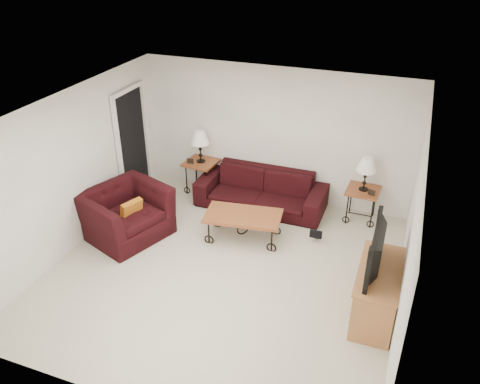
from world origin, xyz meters
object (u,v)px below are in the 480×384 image
(lamp_right, at_px, (366,174))
(television, at_px, (383,250))
(side_table_right, at_px, (361,205))
(tv_stand, at_px, (377,292))
(sofa, at_px, (261,190))
(side_table_left, at_px, (202,176))
(armchair, at_px, (126,213))
(lamp_left, at_px, (200,146))
(coffee_table, at_px, (243,227))
(backpack, at_px, (317,229))

(lamp_right, height_order, television, television)
(side_table_right, xyz_separation_m, tv_stand, (0.53, -2.35, 0.07))
(sofa, bearing_deg, side_table_left, 171.96)
(sofa, bearing_deg, side_table_right, 5.76)
(lamp_right, xyz_separation_m, television, (0.51, -2.35, 0.14))
(armchair, distance_m, tv_stand, 4.14)
(lamp_left, bearing_deg, tv_stand, -33.22)
(side_table_left, distance_m, lamp_left, 0.63)
(television, bearing_deg, armchair, -96.92)
(sofa, distance_m, lamp_right, 1.88)
(lamp_left, bearing_deg, armchair, -105.62)
(side_table_left, bearing_deg, side_table_right, 0.00)
(coffee_table, bearing_deg, lamp_left, 136.11)
(sofa, xyz_separation_m, armchair, (-1.79, -1.67, 0.07))
(lamp_right, distance_m, coffee_table, 2.25)
(lamp_left, distance_m, lamp_right, 3.06)
(sofa, distance_m, tv_stand, 3.17)
(side_table_left, distance_m, television, 4.33)
(tv_stand, bearing_deg, side_table_right, 102.71)
(television, bearing_deg, backpack, -143.70)
(lamp_right, xyz_separation_m, armchair, (-3.58, -1.85, -0.49))
(side_table_left, xyz_separation_m, lamp_right, (3.06, 0.00, 0.59))
(coffee_table, xyz_separation_m, backpack, (1.15, 0.41, -0.03))
(side_table_left, relative_size, backpack, 1.57)
(television, relative_size, backpack, 2.74)
(lamp_right, distance_m, television, 2.41)
(side_table_right, relative_size, armchair, 0.47)
(lamp_left, xyz_separation_m, coffee_table, (1.33, -1.28, -0.71))
(tv_stand, distance_m, television, 0.68)
(side_table_left, height_order, lamp_left, lamp_left)
(lamp_right, bearing_deg, armchair, -152.60)
(armchair, distance_m, backpack, 3.16)
(coffee_table, relative_size, armchair, 0.96)
(lamp_right, bearing_deg, backpack, -123.27)
(sofa, distance_m, television, 3.23)
(side_table_left, distance_m, backpack, 2.64)
(side_table_left, bearing_deg, coffee_table, -43.89)
(sofa, xyz_separation_m, lamp_right, (1.78, 0.18, 0.56))
(lamp_left, height_order, backpack, lamp_left)
(sofa, xyz_separation_m, tv_stand, (2.31, -2.17, 0.02))
(armchair, distance_m, television, 4.16)
(side_table_left, distance_m, coffee_table, 1.85)
(side_table_left, xyz_separation_m, lamp_left, (0.00, 0.00, 0.63))
(side_table_right, bearing_deg, lamp_left, -180.00)
(side_table_right, relative_size, backpack, 1.51)
(side_table_right, distance_m, backpack, 1.05)
(sofa, bearing_deg, coffee_table, -87.09)
(coffee_table, relative_size, tv_stand, 1.01)
(side_table_right, distance_m, lamp_right, 0.60)
(coffee_table, height_order, backpack, coffee_table)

